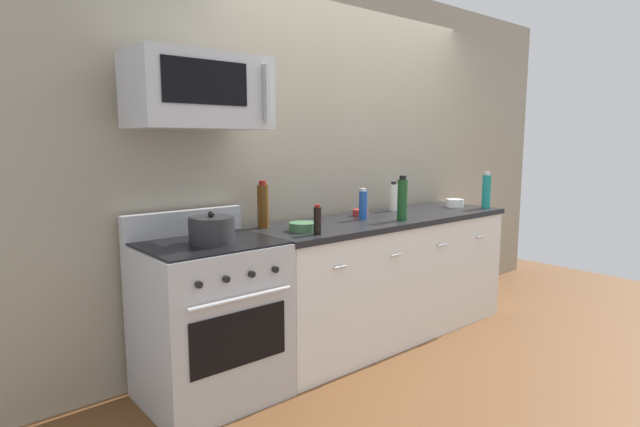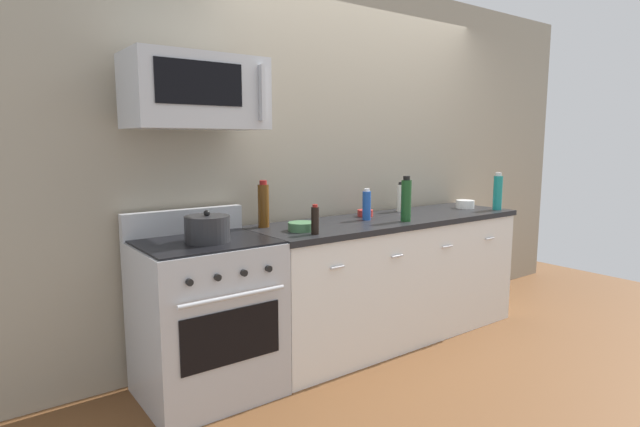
% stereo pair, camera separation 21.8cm
% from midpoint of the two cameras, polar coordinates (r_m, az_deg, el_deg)
% --- Properties ---
extents(ground_plane, '(6.37, 6.37, 0.00)m').
position_cam_midpoint_polar(ground_plane, '(4.06, 5.67, -13.32)').
color(ground_plane, brown).
extents(back_wall, '(5.31, 0.10, 2.70)m').
position_cam_midpoint_polar(back_wall, '(4.08, 1.77, 6.26)').
color(back_wall, '#9E937F').
rests_on(back_wall, ground_plane).
extents(counter_unit, '(2.22, 0.66, 0.92)m').
position_cam_midpoint_polar(counter_unit, '(3.92, 5.77, -7.05)').
color(counter_unit, white).
rests_on(counter_unit, ground_plane).
extents(range_oven, '(0.76, 0.69, 1.07)m').
position_cam_midpoint_polar(range_oven, '(3.07, -14.29, -11.42)').
color(range_oven, '#B7BABF').
rests_on(range_oven, ground_plane).
extents(microwave, '(0.74, 0.44, 0.40)m').
position_cam_midpoint_polar(microwave, '(2.95, -15.58, 13.00)').
color(microwave, '#B7BABF').
extents(bottle_wine_amber, '(0.07, 0.07, 0.31)m').
position_cam_midpoint_polar(bottle_wine_amber, '(3.34, -8.30, 0.88)').
color(bottle_wine_amber, '#59330F').
rests_on(bottle_wine_amber, countertop_slab).
extents(bottle_vinegar_white, '(0.07, 0.07, 0.24)m').
position_cam_midpoint_polar(bottle_vinegar_white, '(4.16, 6.77, 1.86)').
color(bottle_vinegar_white, silver).
rests_on(bottle_vinegar_white, countertop_slab).
extents(bottle_soda_blue, '(0.06, 0.06, 0.23)m').
position_cam_midpoint_polar(bottle_soda_blue, '(3.67, 3.16, 0.99)').
color(bottle_soda_blue, '#1E4CA5').
rests_on(bottle_soda_blue, countertop_slab).
extents(bottle_wine_green, '(0.07, 0.07, 0.32)m').
position_cam_midpoint_polar(bottle_wine_green, '(3.65, 7.54, 1.59)').
color(bottle_wine_green, '#19471E').
rests_on(bottle_wine_green, countertop_slab).
extents(bottle_soy_sauce_dark, '(0.05, 0.05, 0.18)m').
position_cam_midpoint_polar(bottle_soy_sauce_dark, '(3.08, -2.31, -0.77)').
color(bottle_soy_sauce_dark, black).
rests_on(bottle_soy_sauce_dark, countertop_slab).
extents(bottle_sparkling_teal, '(0.07, 0.07, 0.31)m').
position_cam_midpoint_polar(bottle_sparkling_teal, '(4.47, 16.85, 2.43)').
color(bottle_sparkling_teal, '#197F7A').
rests_on(bottle_sparkling_teal, countertop_slab).
extents(bowl_green_glaze, '(0.18, 0.18, 0.05)m').
position_cam_midpoint_polar(bowl_green_glaze, '(3.22, -3.87, -1.46)').
color(bowl_green_glaze, '#477A4C').
rests_on(bowl_green_glaze, countertop_slab).
extents(bowl_white_ceramic, '(0.15, 0.15, 0.07)m').
position_cam_midpoint_polar(bowl_white_ceramic, '(4.49, 13.53, 1.16)').
color(bowl_white_ceramic, white).
rests_on(bowl_white_ceramic, countertop_slab).
extents(bowl_red_small, '(0.12, 0.12, 0.05)m').
position_cam_midpoint_polar(bowl_red_small, '(3.86, 2.93, 0.12)').
color(bowl_red_small, '#B72D28').
rests_on(bowl_red_small, countertop_slab).
extents(stockpot, '(0.25, 0.25, 0.18)m').
position_cam_midpoint_polar(stockpot, '(2.89, -14.19, -1.83)').
color(stockpot, '#262628').
rests_on(stockpot, range_oven).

